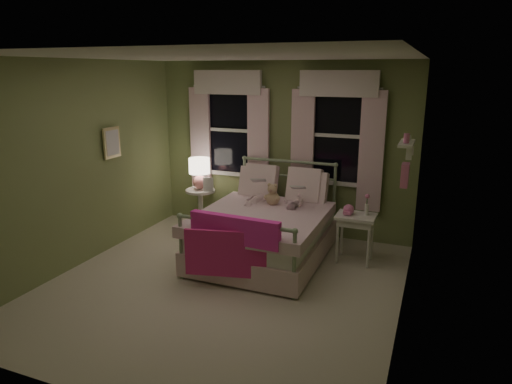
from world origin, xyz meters
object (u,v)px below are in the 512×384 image
at_px(child_left, 258,180).
at_px(child_right, 296,188).
at_px(nightstand_right, 356,222).
at_px(nightstand_left, 201,204).
at_px(bed, 266,230).
at_px(table_lamp, 199,170).
at_px(teddy_bear, 273,196).

distance_m(child_left, child_right, 0.56).
bearing_deg(nightstand_right, child_right, 170.87).
height_order(child_right, nightstand_left, child_right).
xyz_separation_m(bed, child_right, (0.28, 0.42, 0.51)).
bearing_deg(table_lamp, bed, -26.39).
xyz_separation_m(child_left, nightstand_left, (-1.08, 0.25, -0.54)).
xyz_separation_m(child_right, nightstand_left, (-1.64, 0.25, -0.48)).
height_order(child_left, child_right, child_left).
xyz_separation_m(child_right, teddy_bear, (-0.28, -0.16, -0.11)).
bearing_deg(child_left, bed, 127.98).
bearing_deg(nightstand_right, teddy_bear, -179.02).
distance_m(child_left, teddy_bear, 0.36).
distance_m(bed, child_left, 0.77).
bearing_deg(child_left, nightstand_left, -8.77).
distance_m(child_right, nightstand_left, 1.72).
relative_size(bed, teddy_bear, 6.47).
bearing_deg(bed, nightstand_right, 13.89).
bearing_deg(table_lamp, child_left, -13.15).
bearing_deg(child_left, nightstand_right, 178.82).
bearing_deg(nightstand_left, nightstand_right, -8.87).
bearing_deg(bed, child_right, 56.40).
relative_size(child_right, nightstand_left, 1.01).
bearing_deg(table_lamp, teddy_bear, -16.81).
distance_m(teddy_bear, nightstand_left, 1.46).
distance_m(bed, nightstand_right, 1.19).
distance_m(table_lamp, nightstand_right, 2.56).
bearing_deg(teddy_bear, bed, -90.00).
relative_size(child_right, teddy_bear, 2.09).
height_order(child_right, nightstand_right, child_right).
xyz_separation_m(teddy_bear, nightstand_left, (-1.36, 0.41, -0.37)).
bearing_deg(nightstand_right, nightstand_left, 171.13).
height_order(child_left, table_lamp, child_left).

